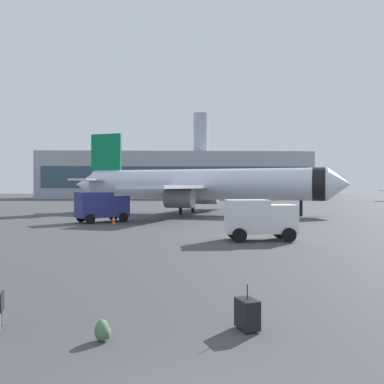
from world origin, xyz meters
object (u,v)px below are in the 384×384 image
(service_truck, at_px, (102,206))
(safety_cone_mid, at_px, (119,212))
(airplane_at_gate, at_px, (200,185))
(traveller_backpack, at_px, (103,331))
(cargo_van, at_px, (259,218))
(rolling_suitcase, at_px, (247,314))
(safety_cone_near, at_px, (114,220))

(service_truck, distance_m, safety_cone_mid, 10.48)
(airplane_at_gate, xyz_separation_m, traveller_backpack, (-4.87, -43.38, -3.42))
(cargo_van, distance_m, rolling_suitcase, 17.15)
(safety_cone_near, distance_m, traveller_backpack, 30.10)
(cargo_van, distance_m, safety_cone_mid, 27.44)
(service_truck, relative_size, traveller_backpack, 10.89)
(traveller_backpack, bearing_deg, cargo_van, 67.88)
(safety_cone_near, height_order, safety_cone_mid, safety_cone_near)
(airplane_at_gate, xyz_separation_m, service_truck, (-10.23, -11.84, -2.05))
(airplane_at_gate, relative_size, service_truck, 6.61)
(airplane_at_gate, relative_size, cargo_van, 7.77)
(safety_cone_mid, distance_m, traveller_backpack, 42.23)
(airplane_at_gate, bearing_deg, rolling_suitcase, -92.03)
(safety_cone_mid, height_order, rolling_suitcase, rolling_suitcase)
(safety_cone_near, xyz_separation_m, rolling_suitcase, (7.32, -29.25, 0.02))
(service_truck, distance_m, safety_cone_near, 2.53)
(traveller_backpack, bearing_deg, safety_cone_mid, 96.81)
(safety_cone_mid, relative_size, rolling_suitcase, 0.58)
(safety_cone_mid, xyz_separation_m, traveller_backpack, (5.01, -41.93, -0.08))
(safety_cone_near, relative_size, safety_cone_mid, 1.18)
(service_truck, relative_size, cargo_van, 1.18)
(cargo_van, height_order, safety_cone_mid, cargo_van)
(airplane_at_gate, height_order, traveller_backpack, airplane_at_gate)
(safety_cone_near, bearing_deg, service_truck, 129.26)
(rolling_suitcase, bearing_deg, service_truck, 105.73)
(traveller_backpack, bearing_deg, service_truck, 99.66)
(cargo_van, distance_m, traveller_backpack, 18.72)
(service_truck, distance_m, traveller_backpack, 32.03)
(rolling_suitcase, bearing_deg, traveller_backpack, -170.04)
(safety_cone_near, xyz_separation_m, traveller_backpack, (3.97, -29.84, -0.13))
(safety_cone_mid, height_order, traveller_backpack, safety_cone_mid)
(safety_cone_near, xyz_separation_m, safety_cone_mid, (-1.03, 12.10, -0.06))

